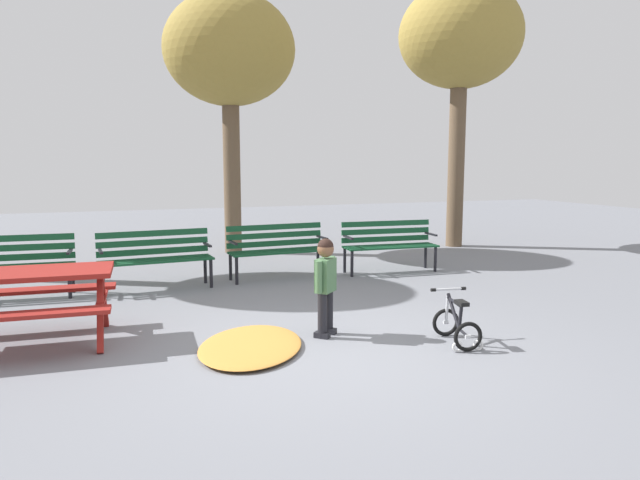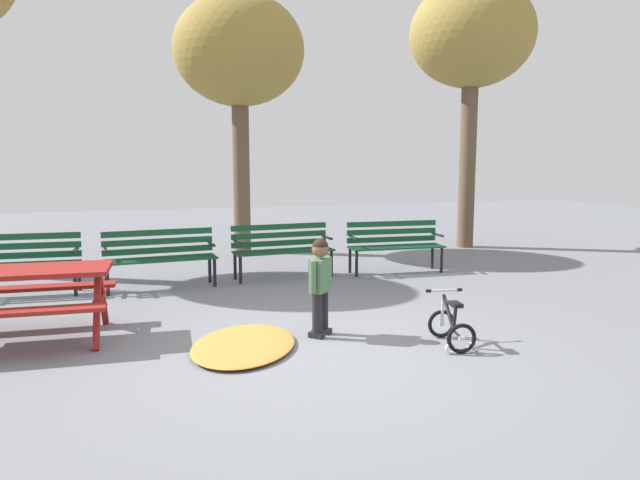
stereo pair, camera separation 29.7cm
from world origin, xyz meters
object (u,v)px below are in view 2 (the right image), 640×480
park_bench_right (282,246)px  kids_bicycle (451,326)px  park_bench_left (160,254)px  park_bench_far_right (395,242)px  picnic_table (17,286)px  park_bench_far_left (19,259)px  child_standing (320,279)px

park_bench_right → kids_bicycle: (0.77, -3.89, -0.31)m
park_bench_left → park_bench_far_right: bearing=0.7°
picnic_table → kids_bicycle: 4.44m
park_bench_far_right → park_bench_right: bearing=175.8°
park_bench_far_right → kids_bicycle: size_ratio=2.72×
park_bench_left → park_bench_far_right: size_ratio=1.00×
park_bench_far_left → picnic_table: bearing=-80.6°
park_bench_left → park_bench_far_left: bearing=176.9°
park_bench_right → child_standing: child_standing is taller
child_standing → park_bench_far_right: bearing=52.8°
park_bench_far_right → kids_bicycle: bearing=-106.9°
picnic_table → park_bench_left: park_bench_left is taller
picnic_table → park_bench_left: 2.70m
park_bench_far_right → kids_bicycle: park_bench_far_right is taller
picnic_table → kids_bicycle: (4.18, -1.47, -0.39)m
picnic_table → child_standing: size_ratio=1.78×
park_bench_far_left → park_bench_far_right: same height
park_bench_far_left → park_bench_far_right: bearing=-0.6°
park_bench_far_left → kids_bicycle: (4.56, -3.81, -0.31)m
picnic_table → child_standing: 3.10m
park_bench_right → kids_bicycle: park_bench_right is taller
park_bench_right → child_standing: (-0.39, -3.18, 0.11)m
park_bench_far_left → park_bench_left: same height
picnic_table → park_bench_far_left: park_bench_far_left is taller
park_bench_far_right → child_standing: child_standing is taller
park_bench_right → picnic_table: bearing=-144.5°
park_bench_right → park_bench_far_right: same height
park_bench_left → kids_bicycle: park_bench_left is taller
park_bench_left → child_standing: (1.51, -2.99, 0.11)m
child_standing → kids_bicycle: (1.16, -0.72, -0.42)m
park_bench_far_right → child_standing: (-2.30, -3.04, 0.11)m
park_bench_right → child_standing: bearing=-97.0°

